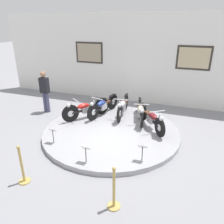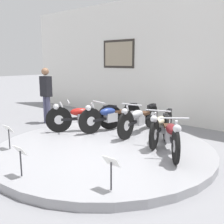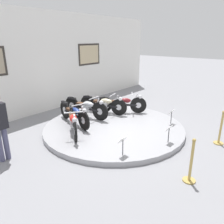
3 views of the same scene
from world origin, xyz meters
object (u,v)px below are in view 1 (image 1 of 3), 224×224
object	(u,v)px
info_placard_front_left	(53,132)
info_placard_front_centre	(86,150)
motorcycle_silver	(123,106)
visitor_standing	(45,89)
stanchion_post_right_of_entry	(114,194)
motorcycle_blue	(103,105)
motorcycle_maroon	(151,118)
motorcycle_cream	(141,111)
motorcycle_red	(86,108)
stanchion_post_left_of_entry	(23,170)
info_placard_front_right	(143,149)

from	to	relation	value
info_placard_front_left	info_placard_front_centre	world-z (taller)	same
info_placard_front_centre	motorcycle_silver	bearing A→B (deg)	89.93
visitor_standing	stanchion_post_right_of_entry	world-z (taller)	visitor_standing
motorcycle_blue	stanchion_post_right_of_entry	world-z (taller)	stanchion_post_right_of_entry
motorcycle_maroon	motorcycle_blue	bearing A→B (deg)	165.51
motorcycle_cream	stanchion_post_right_of_entry	xyz separation A→B (m)	(0.40, -4.18, -0.19)
motorcycle_maroon	stanchion_post_right_of_entry	size ratio (longest dim) A/B	1.60
motorcycle_red	stanchion_post_left_of_entry	world-z (taller)	stanchion_post_left_of_entry
motorcycle_blue	info_placard_front_centre	size ratio (longest dim) A/B	3.85
motorcycle_blue	visitor_standing	world-z (taller)	visitor_standing
motorcycle_silver	info_placard_front_left	xyz separation A→B (m)	(-1.40, -2.74, -0.03)
visitor_standing	stanchion_post_right_of_entry	xyz separation A→B (m)	(4.46, -3.99, -0.67)
motorcycle_blue	stanchion_post_right_of_entry	distance (m)	4.61
motorcycle_maroon	info_placard_front_right	size ratio (longest dim) A/B	3.21
motorcycle_red	stanchion_post_right_of_entry	bearing A→B (deg)	-56.45
motorcycle_silver	visitor_standing	distance (m)	3.35
motorcycle_silver	info_placard_front_right	size ratio (longest dim) A/B	3.95
motorcycle_red	motorcycle_silver	distance (m)	1.46
info_placard_front_left	stanchion_post_left_of_entry	size ratio (longest dim) A/B	0.50
motorcycle_maroon	stanchion_post_right_of_entry	distance (m)	3.66
motorcycle_red	visitor_standing	xyz separation A→B (m)	(-2.03, 0.33, 0.46)
motorcycle_cream	motorcycle_maroon	xyz separation A→B (m)	(0.50, -0.52, 0.00)
stanchion_post_right_of_entry	motorcycle_blue	bearing A→B (deg)	114.74
motorcycle_red	info_placard_front_centre	bearing A→B (deg)	-64.01
motorcycle_cream	visitor_standing	xyz separation A→B (m)	(-4.06, -0.19, 0.47)
motorcycle_maroon	info_placard_front_left	bearing A→B (deg)	-142.85
info_placard_front_left	info_placard_front_centre	bearing A→B (deg)	-22.28
motorcycle_blue	stanchion_post_left_of_entry	size ratio (longest dim) A/B	1.92
motorcycle_cream	info_placard_front_right	size ratio (longest dim) A/B	3.76
motorcycle_silver	motorcycle_cream	size ratio (longest dim) A/B	1.05
info_placard_front_left	info_placard_front_right	bearing A→B (deg)	0.00
motorcycle_blue	visitor_standing	xyz separation A→B (m)	(-2.53, -0.19, 0.46)
motorcycle_cream	info_placard_front_centre	xyz separation A→B (m)	(-0.77, -3.11, -0.02)
motorcycle_maroon	info_placard_front_left	distance (m)	3.34
info_placard_front_centre	stanchion_post_right_of_entry	bearing A→B (deg)	-42.54
motorcycle_red	info_placard_front_right	size ratio (longest dim) A/B	3.25
motorcycle_silver	info_placard_front_centre	bearing A→B (deg)	-90.07
motorcycle_cream	visitor_standing	world-z (taller)	visitor_standing
stanchion_post_left_of_entry	stanchion_post_right_of_entry	xyz separation A→B (m)	(2.33, 0.00, 0.00)
stanchion_post_right_of_entry	info_placard_front_left	bearing A→B (deg)	147.36
motorcycle_blue	visitor_standing	size ratio (longest dim) A/B	1.12
motorcycle_silver	stanchion_post_right_of_entry	world-z (taller)	stanchion_post_right_of_entry
visitor_standing	info_placard_front_left	bearing A→B (deg)	-51.05
motorcycle_blue	motorcycle_silver	bearing A→B (deg)	14.61
stanchion_post_left_of_entry	stanchion_post_right_of_entry	bearing A→B (deg)	0.00
motorcycle_maroon	info_placard_front_centre	distance (m)	2.88
info_placard_front_right	visitor_standing	world-z (taller)	visitor_standing
motorcycle_silver	stanchion_post_left_of_entry	bearing A→B (deg)	-104.92
stanchion_post_right_of_entry	motorcycle_maroon	bearing A→B (deg)	88.41
info_placard_front_right	stanchion_post_left_of_entry	xyz separation A→B (m)	(-2.56, -1.64, -0.18)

